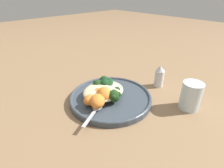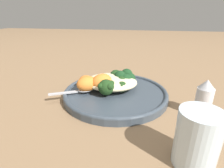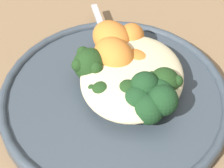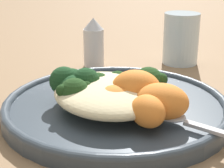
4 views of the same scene
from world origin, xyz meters
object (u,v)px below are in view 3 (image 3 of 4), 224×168
Objects in this scene: broccoli_stalk_2 at (129,86)px; sweet_potato_chunk_0 at (131,37)px; broccoli_stalk_4 at (160,81)px; sweet_potato_chunk_1 at (132,63)px; broccoli_stalk_1 at (109,88)px; spoon at (106,39)px; sweet_potato_chunk_2 at (112,38)px; plate at (115,95)px; broccoli_stalk_0 at (93,65)px; broccoli_stalk_3 at (140,91)px; sweet_potato_chunk_3 at (114,57)px; kale_tuft at (150,98)px; quinoa_mound at (129,75)px.

broccoli_stalk_2 is 1.83× the size of sweet_potato_chunk_0.
broccoli_stalk_4 is 1.50× the size of sweet_potato_chunk_1.
broccoli_stalk_1 reaches higher than spoon.
spoon is (-0.02, -0.01, -0.02)m from sweet_potato_chunk_2.
broccoli_stalk_4 is (-0.01, 0.05, 0.03)m from plate.
plate is at bearing 131.66° from broccoli_stalk_0.
broccoli_stalk_4 is 1.88× the size of sweet_potato_chunk_0.
broccoli_stalk_0 is at bearing -132.47° from broccoli_stalk_3.
plate is 4.83× the size of sweet_potato_chunk_3.
kale_tuft is (0.04, 0.08, 0.00)m from broccoli_stalk_0.
sweet_potato_chunk_0 is at bearing -158.24° from kale_tuft.
broccoli_stalk_0 is at bearing -55.07° from sweet_potato_chunk_3.
sweet_potato_chunk_2 is (-0.08, -0.01, 0.01)m from broccoli_stalk_1.
broccoli_stalk_0 is at bearing -94.97° from quinoa_mound.
broccoli_stalk_0 is 0.08m from sweet_potato_chunk_0.
broccoli_stalk_3 is 0.10m from sweet_potato_chunk_0.
broccoli_stalk_3 is 0.05m from sweet_potato_chunk_1.
sweet_potato_chunk_3 is at bearing 16.36° from sweet_potato_chunk_2.
broccoli_stalk_0 reaches higher than sweet_potato_chunk_1.
sweet_potato_chunk_1 is 0.07m from kale_tuft.
sweet_potato_chunk_0 is (-0.08, 0.00, 0.03)m from plate.
sweet_potato_chunk_2 is 0.03m from spoon.
kale_tuft is at bearing 21.76° from sweet_potato_chunk_0.
plate is 3.62× the size of broccoli_stalk_0.
sweet_potato_chunk_1 is at bearing 177.81° from quinoa_mound.
plate is at bearing 15.17° from sweet_potato_chunk_2.
sweet_potato_chunk_0 reaches higher than spoon.
kale_tuft is (0.02, 0.01, 0.01)m from broccoli_stalk_3.
spoon is (-0.09, -0.05, -0.01)m from broccoli_stalk_2.
broccoli_stalk_0 is (-0.00, -0.05, 0.00)m from quinoa_mound.
kale_tuft is (0.01, 0.05, 0.01)m from broccoli_stalk_1.
sweet_potato_chunk_3 is (-0.04, -0.04, 0.01)m from broccoli_stalk_3.
plate is at bearing 173.07° from spoon.
broccoli_stalk_3 reaches higher than plate.
sweet_potato_chunk_0 is at bearing 157.60° from broccoli_stalk_4.
broccoli_stalk_0 reaches higher than quinoa_mound.
broccoli_stalk_4 reaches higher than broccoli_stalk_2.
broccoli_stalk_3 is at bearing -106.23° from broccoli_stalk_4.
sweet_potato_chunk_1 is at bearing 43.06° from sweet_potato_chunk_2.
broccoli_stalk_0 is 1.42× the size of sweet_potato_chunk_1.
sweet_potato_chunk_0 is 0.40× the size of spoon.
broccoli_stalk_2 is at bearing 34.88° from sweet_potato_chunk_3.
broccoli_stalk_2 is at bearing 4.03° from sweet_potato_chunk_1.
sweet_potato_chunk_3 is at bearing -164.60° from broccoli_stalk_0.
quinoa_mound is 1.77× the size of broccoli_stalk_4.
plate is 0.10m from spoon.
broccoli_stalk_0 is 0.09m from kale_tuft.
plate is 6.46× the size of sweet_potato_chunk_0.
broccoli_stalk_1 is 1.43× the size of sweet_potato_chunk_1.
quinoa_mound is 0.03m from broccoli_stalk_3.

